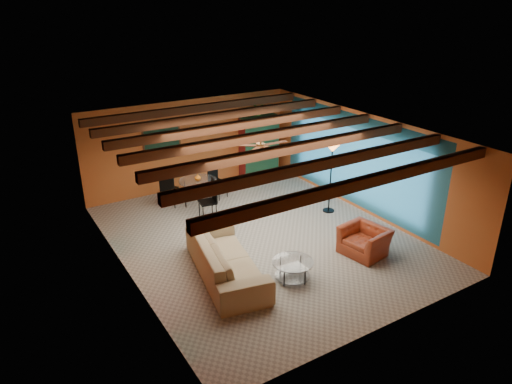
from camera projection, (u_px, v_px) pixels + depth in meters
room at (258, 144)px, 10.71m from camera, size 6.52×8.01×2.71m
sofa at (226, 258)px, 9.86m from camera, size 1.62×2.97×0.82m
armchair at (364, 241)px, 10.74m from camera, size 1.03×1.13×0.65m
coffee_table at (293, 270)px, 9.77m from camera, size 1.14×1.14×0.44m
dining_table at (198, 188)px, 13.04m from camera, size 2.74×2.74×1.10m
armoire at (258, 147)px, 15.13m from camera, size 1.18×0.68×1.97m
floor_lamp at (331, 178)px, 12.60m from camera, size 0.44×0.44×1.94m
ceiling_fan at (261, 146)px, 10.63m from camera, size 1.50×1.50×0.44m
painting at (162, 139)px, 13.58m from camera, size 1.05×0.03×0.65m
potted_plant at (258, 110)px, 14.66m from camera, size 0.50×0.46×0.47m
vase at (197, 167)px, 12.79m from camera, size 0.23×0.23×0.18m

